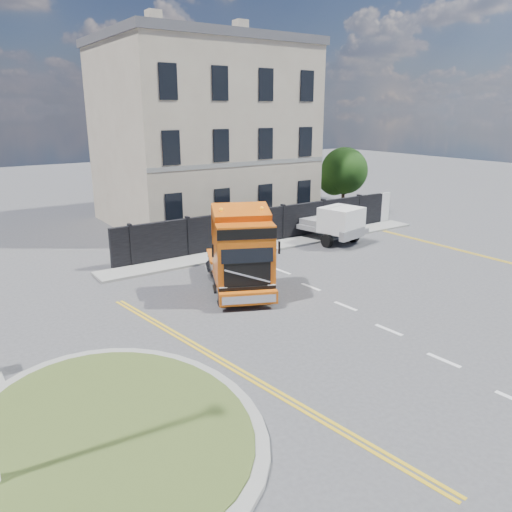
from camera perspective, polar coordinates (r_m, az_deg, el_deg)
ground at (r=17.98m, az=2.45°, el=-7.33°), size 120.00×120.00×0.00m
traffic_island at (r=12.78m, az=-16.11°, el=-18.35°), size 6.80×6.80×0.17m
hoarding_fence at (r=28.29m, az=2.35°, el=3.65°), size 18.80×0.25×2.00m
georgian_building at (r=33.69m, az=-6.13°, el=13.81°), size 12.30×10.30×12.80m
tree at (r=35.27m, az=9.78°, el=9.34°), size 3.20×3.20×4.80m
pavement_far at (r=27.49m, az=2.51°, el=1.25°), size 20.00×1.60×0.12m
truck at (r=20.13m, az=-1.74°, el=0.08°), size 4.41×6.26×3.53m
flatbed_pickup at (r=28.35m, az=8.85°, el=3.76°), size 3.00×5.38×2.10m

